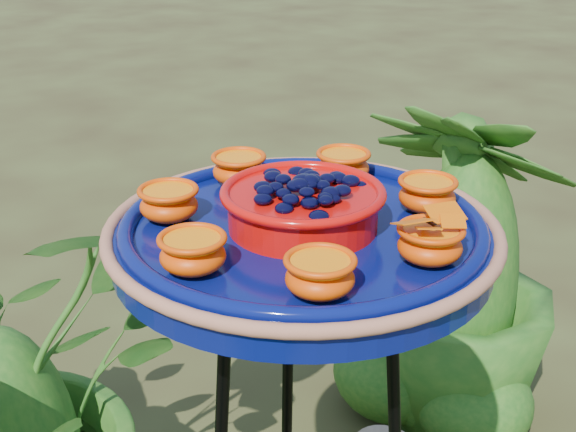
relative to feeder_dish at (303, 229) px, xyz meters
The scene contains 3 objects.
feeder_dish is the anchor object (origin of this frame).
shrub_back_left 0.86m from the feeder_dish, 116.25° to the left, with size 0.82×0.71×0.91m, color #1B5216.
shrub_back_right 1.16m from the feeder_dish, 32.51° to the left, with size 0.51×0.51×0.91m, color #1B5216.
Camera 1 is at (-0.63, -0.66, 1.41)m, focal length 50.00 mm.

